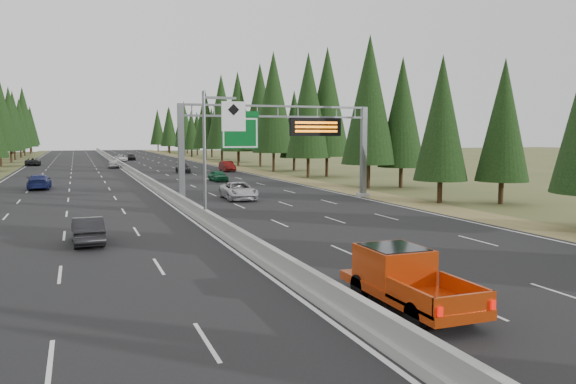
% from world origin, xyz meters
% --- Properties ---
extents(road, '(32.00, 260.00, 0.08)m').
position_xyz_m(road, '(0.00, 80.00, 0.04)').
color(road, black).
rests_on(road, ground).
extents(shoulder_right, '(3.60, 260.00, 0.06)m').
position_xyz_m(shoulder_right, '(17.80, 80.00, 0.03)').
color(shoulder_right, olive).
rests_on(shoulder_right, ground).
extents(median_barrier, '(0.70, 260.00, 0.85)m').
position_xyz_m(median_barrier, '(0.00, 80.00, 0.41)').
color(median_barrier, gray).
rests_on(median_barrier, road).
extents(sign_gantry, '(16.75, 0.98, 7.80)m').
position_xyz_m(sign_gantry, '(8.92, 34.88, 5.27)').
color(sign_gantry, slate).
rests_on(sign_gantry, road).
extents(hov_sign_pole, '(2.80, 0.50, 8.00)m').
position_xyz_m(hov_sign_pole, '(0.58, 24.97, 4.72)').
color(hov_sign_pole, slate).
rests_on(hov_sign_pole, road).
extents(tree_row_right, '(11.10, 240.72, 18.54)m').
position_xyz_m(tree_row_right, '(21.96, 66.20, 9.10)').
color(tree_row_right, black).
rests_on(tree_row_right, ground).
extents(silver_minivan, '(2.66, 5.36, 1.46)m').
position_xyz_m(silver_minivan, '(5.39, 36.77, 0.81)').
color(silver_minivan, '#BCBBC0').
rests_on(silver_minivan, road).
extents(red_pickup, '(1.98, 5.53, 1.80)m').
position_xyz_m(red_pickup, '(2.17, 6.45, 1.08)').
color(red_pickup, black).
rests_on(red_pickup, road).
extents(car_ahead_green, '(1.87, 3.96, 1.31)m').
position_xyz_m(car_ahead_green, '(8.23, 55.71, 0.73)').
color(car_ahead_green, '#13542F').
rests_on(car_ahead_green, road).
extents(car_ahead_dkred, '(1.71, 4.72, 1.55)m').
position_xyz_m(car_ahead_dkred, '(13.86, 73.18, 0.85)').
color(car_ahead_dkred, '#560E0C').
rests_on(car_ahead_dkred, road).
extents(car_ahead_dkgrey, '(1.99, 4.47, 1.28)m').
position_xyz_m(car_ahead_dkgrey, '(7.10, 72.48, 0.72)').
color(car_ahead_dkgrey, black).
rests_on(car_ahead_dkgrey, road).
extents(car_ahead_white, '(2.49, 4.97, 1.35)m').
position_xyz_m(car_ahead_white, '(1.50, 113.46, 0.75)').
color(car_ahead_white, silver).
rests_on(car_ahead_white, road).
extents(car_ahead_far, '(1.79, 4.31, 1.46)m').
position_xyz_m(car_ahead_far, '(3.87, 117.72, 0.81)').
color(car_ahead_far, black).
rests_on(car_ahead_far, road).
extents(car_onc_near, '(1.58, 4.13, 1.34)m').
position_xyz_m(car_onc_near, '(-6.85, 20.70, 0.75)').
color(car_onc_near, black).
rests_on(car_onc_near, road).
extents(car_onc_blue, '(2.17, 5.15, 1.48)m').
position_xyz_m(car_onc_blue, '(-10.79, 52.63, 0.82)').
color(car_onc_blue, navy).
rests_on(car_onc_blue, road).
extents(car_onc_white, '(1.94, 4.40, 1.47)m').
position_xyz_m(car_onc_white, '(-1.50, 88.46, 0.82)').
color(car_onc_white, '#B3B3B3').
rests_on(car_onc_white, road).
extents(car_onc_far, '(2.46, 5.22, 1.44)m').
position_xyz_m(car_onc_far, '(-14.50, 101.35, 0.80)').
color(car_onc_far, black).
rests_on(car_onc_far, road).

